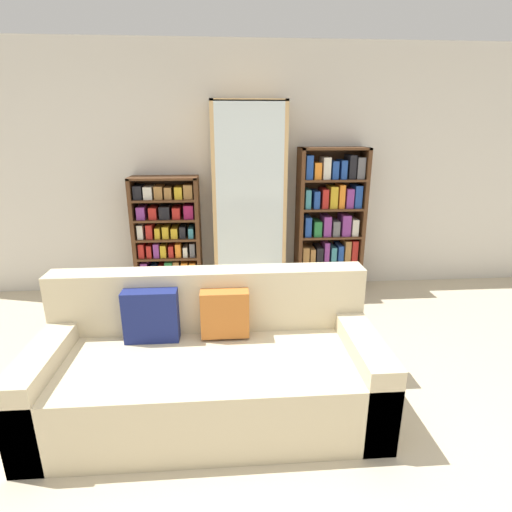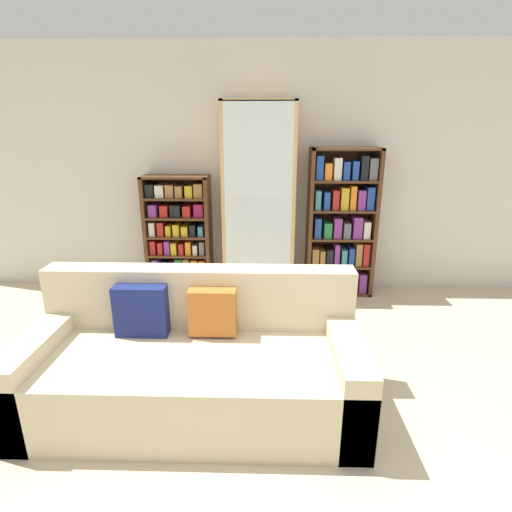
{
  "view_description": "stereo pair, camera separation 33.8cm",
  "coord_description": "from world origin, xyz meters",
  "px_view_note": "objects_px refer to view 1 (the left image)",
  "views": [
    {
      "loc": [
        -0.19,
        -1.74,
        1.84
      ],
      "look_at": [
        0.05,
        1.54,
        0.77
      ],
      "focal_mm": 28.0,
      "sensor_mm": 36.0,
      "label": 1
    },
    {
      "loc": [
        0.15,
        -1.75,
        1.84
      ],
      "look_at": [
        0.05,
        1.54,
        0.77
      ],
      "focal_mm": 28.0,
      "sensor_mm": 36.0,
      "label": 2
    }
  ],
  "objects_px": {
    "couch": "(209,368)",
    "bookshelf_right": "(330,223)",
    "display_cabinet": "(249,203)",
    "bookshelf_left": "(168,238)",
    "wine_bottle": "(303,330)"
  },
  "relations": [
    {
      "from": "couch",
      "to": "display_cabinet",
      "type": "distance_m",
      "value": 2.19
    },
    {
      "from": "wine_bottle",
      "to": "bookshelf_left",
      "type": "bearing_deg",
      "value": 135.67
    },
    {
      "from": "couch",
      "to": "display_cabinet",
      "type": "height_order",
      "value": "display_cabinet"
    },
    {
      "from": "bookshelf_right",
      "to": "bookshelf_left",
      "type": "bearing_deg",
      "value": 179.99
    },
    {
      "from": "bookshelf_left",
      "to": "display_cabinet",
      "type": "height_order",
      "value": "display_cabinet"
    },
    {
      "from": "display_cabinet",
      "to": "bookshelf_right",
      "type": "relative_size",
      "value": 1.29
    },
    {
      "from": "bookshelf_left",
      "to": "display_cabinet",
      "type": "xyz_separation_m",
      "value": [
        0.91,
        -0.02,
        0.39
      ]
    },
    {
      "from": "bookshelf_left",
      "to": "bookshelf_right",
      "type": "bearing_deg",
      "value": -0.01
    },
    {
      "from": "couch",
      "to": "bookshelf_right",
      "type": "distance_m",
      "value": 2.47
    },
    {
      "from": "bookshelf_left",
      "to": "wine_bottle",
      "type": "xyz_separation_m",
      "value": [
        1.3,
        -1.27,
        -0.51
      ]
    },
    {
      "from": "display_cabinet",
      "to": "wine_bottle",
      "type": "distance_m",
      "value": 1.59
    },
    {
      "from": "bookshelf_left",
      "to": "wine_bottle",
      "type": "bearing_deg",
      "value": -44.33
    },
    {
      "from": "display_cabinet",
      "to": "bookshelf_right",
      "type": "distance_m",
      "value": 0.96
    },
    {
      "from": "bookshelf_right",
      "to": "couch",
      "type": "bearing_deg",
      "value": -122.69
    },
    {
      "from": "bookshelf_left",
      "to": "bookshelf_right",
      "type": "distance_m",
      "value": 1.84
    }
  ]
}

